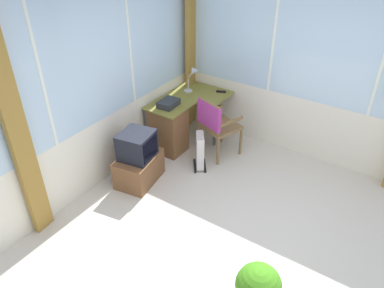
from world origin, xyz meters
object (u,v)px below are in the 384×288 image
tv_on_stand (138,160)px  desk_lamp (194,75)px  tv_remote (221,92)px  wooden_armchair (214,121)px  paper_tray (168,103)px  desk (170,126)px  potted_plant (258,288)px  space_heater (200,150)px

tv_on_stand → desk_lamp: bearing=4.6°
tv_remote → wooden_armchair: bearing=178.4°
paper_tray → wooden_armchair: bearing=-72.5°
desk → tv_remote: size_ratio=8.21×
desk → paper_tray: size_ratio=4.10×
wooden_armchair → tv_on_stand: (-1.07, 0.52, -0.25)m
tv_on_stand → paper_tray: bearing=8.5°
tv_remote → potted_plant: size_ratio=0.28×
paper_tray → tv_on_stand: paper_tray is taller
potted_plant → wooden_armchair: bearing=39.9°
tv_remote → wooden_armchair: wooden_armchair is taller
desk → wooden_armchair: 0.69m
desk_lamp → space_heater: bearing=-141.5°
desk_lamp → paper_tray: desk_lamp is taller
space_heater → potted_plant: potted_plant is taller
desk → desk_lamp: desk_lamp is taller
tv_remote → tv_on_stand: 1.76m
wooden_armchair → potted_plant: size_ratio=1.69×
paper_tray → tv_on_stand: size_ratio=0.40×
space_heater → tv_on_stand: bearing=145.8°
tv_remote → wooden_armchair: 0.69m
potted_plant → tv_remote: bearing=36.2°
desk_lamp → paper_tray: (-0.65, 0.01, -0.20)m
desk_lamp → space_heater: 1.22m
desk_lamp → wooden_armchair: 0.87m
desk_lamp → paper_tray: size_ratio=1.27×
tv_remote → wooden_armchair: size_ratio=0.16×
paper_tray → tv_on_stand: (-0.86, -0.13, -0.44)m
desk → paper_tray: 0.38m
desk → paper_tray: (-0.02, 0.01, 0.38)m
desk_lamp → tv_remote: bearing=-65.8°
tv_remote → space_heater: bearing=169.8°
desk_lamp → tv_on_stand: desk_lamp is taller
paper_tray → tv_on_stand: bearing=-171.5°
tv_remote → tv_on_stand: (-1.69, 0.27, -0.41)m
wooden_armchair → tv_on_stand: wooden_armchair is taller
desk → tv_on_stand: (-0.88, -0.12, -0.06)m
wooden_armchair → desk_lamp: bearing=55.4°
desk → tv_on_stand: bearing=-172.2°
desk → potted_plant: bearing=-127.8°
tv_on_stand → potted_plant: tv_on_stand is taller
desk_lamp → potted_plant: desk_lamp is taller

